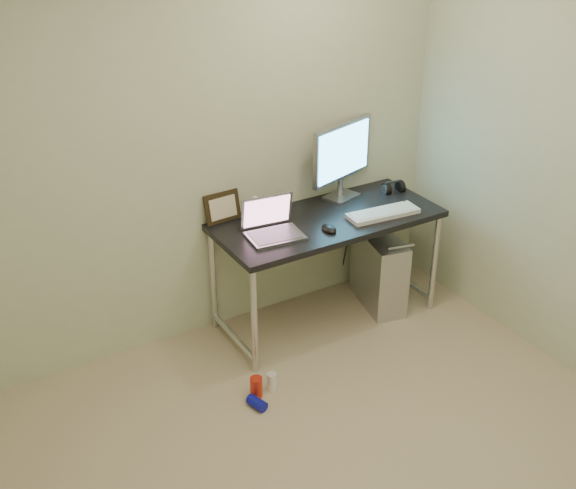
% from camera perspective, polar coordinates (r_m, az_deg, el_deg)
% --- Properties ---
extents(wall_back, '(3.50, 0.02, 2.50)m').
position_cam_1_polar(wall_back, '(4.28, -7.87, 7.44)').
color(wall_back, beige).
rests_on(wall_back, ground).
extents(desk, '(1.45, 0.64, 0.75)m').
position_cam_1_polar(desk, '(4.60, 3.12, 1.18)').
color(desk, black).
rests_on(desk, ground).
extents(tower_computer, '(0.32, 0.53, 0.55)m').
position_cam_1_polar(tower_computer, '(4.99, 7.19, -2.04)').
color(tower_computer, silver).
rests_on(tower_computer, ground).
extents(cable_a, '(0.01, 0.16, 0.69)m').
position_cam_1_polar(cable_a, '(5.10, 4.80, 0.62)').
color(cable_a, black).
rests_on(cable_a, ground).
extents(cable_b, '(0.02, 0.11, 0.71)m').
position_cam_1_polar(cable_b, '(5.15, 5.74, 0.57)').
color(cable_b, black).
rests_on(cable_b, ground).
extents(can_red, '(0.09, 0.09, 0.13)m').
position_cam_1_polar(can_red, '(4.23, -2.52, -11.19)').
color(can_red, red).
rests_on(can_red, ground).
extents(can_white, '(0.06, 0.06, 0.11)m').
position_cam_1_polar(can_white, '(4.28, -1.29, -10.76)').
color(can_white, white).
rests_on(can_white, ground).
extents(can_blue, '(0.09, 0.13, 0.06)m').
position_cam_1_polar(can_blue, '(4.17, -2.47, -12.41)').
color(can_blue, '#0F12A8').
rests_on(can_blue, ground).
extents(laptop, '(0.35, 0.30, 0.23)m').
position_cam_1_polar(laptop, '(4.32, -1.28, 1.45)').
color(laptop, '#9E9FA5').
rests_on(laptop, desk).
extents(monitor, '(0.54, 0.22, 0.52)m').
position_cam_1_polar(monitor, '(4.74, 4.31, 7.10)').
color(monitor, '#9E9FA5').
rests_on(monitor, desk).
extents(keyboard, '(0.48, 0.20, 0.03)m').
position_cam_1_polar(keyboard, '(4.62, 7.52, 2.46)').
color(keyboard, silver).
rests_on(keyboard, desk).
extents(mouse_right, '(0.09, 0.12, 0.04)m').
position_cam_1_polar(mouse_right, '(4.77, 9.24, 3.25)').
color(mouse_right, black).
rests_on(mouse_right, desk).
extents(mouse_left, '(0.08, 0.13, 0.04)m').
position_cam_1_polar(mouse_left, '(4.39, 3.26, 1.35)').
color(mouse_left, black).
rests_on(mouse_left, desk).
extents(headphones, '(0.16, 0.09, 0.10)m').
position_cam_1_polar(headphones, '(4.97, 8.33, 4.44)').
color(headphones, black).
rests_on(headphones, desk).
extents(picture_frame, '(0.24, 0.08, 0.19)m').
position_cam_1_polar(picture_frame, '(4.49, -5.22, 2.96)').
color(picture_frame, black).
rests_on(picture_frame, desk).
extents(webcam, '(0.05, 0.04, 0.13)m').
position_cam_1_polar(webcam, '(4.55, -2.60, 3.40)').
color(webcam, silver).
rests_on(webcam, desk).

